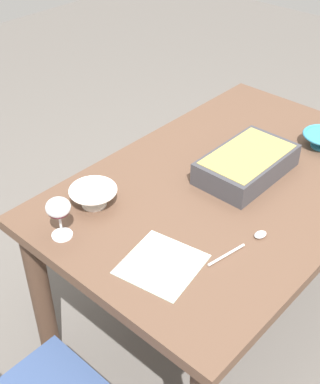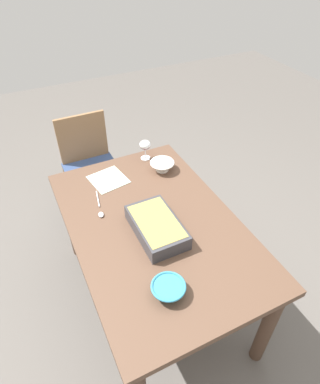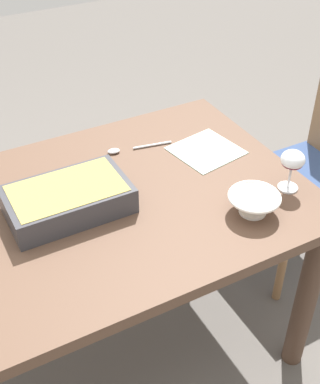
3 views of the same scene
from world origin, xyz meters
name	(u,v)px [view 3 (image 3 of 3)]	position (x,y,z in m)	size (l,w,h in m)	color
ground_plane	(106,349)	(0.00, 0.00, 0.00)	(8.00, 8.00, 0.00)	#5B5651
dining_table	(94,233)	(0.00, 0.00, 0.62)	(1.38, 0.89, 0.73)	brown
chair	(317,167)	(1.05, 0.09, 0.47)	(0.45, 0.42, 0.85)	#334772
wine_glass	(292,162)	(0.60, -0.21, 0.83)	(0.08, 0.08, 0.14)	white
casserole_dish	(68,198)	(-0.06, 0.02, 0.77)	(0.37, 0.22, 0.09)	#38383D
mixing_bowl	(254,202)	(0.43, -0.26, 0.76)	(0.16, 0.16, 0.07)	white
serving_spoon	(127,149)	(0.23, 0.24, 0.73)	(0.24, 0.06, 0.01)	silver
napkin	(206,150)	(0.48, 0.10, 0.73)	(0.22, 0.21, 0.00)	#B2CCB7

